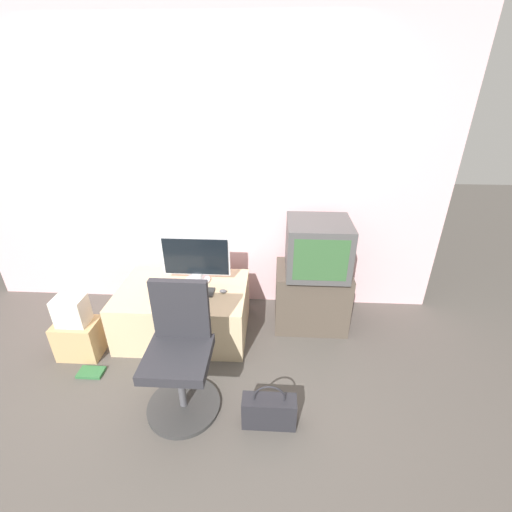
# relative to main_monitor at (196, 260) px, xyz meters

# --- Properties ---
(ground_plane) EXTENTS (12.00, 12.00, 0.00)m
(ground_plane) POSITION_rel_main_monitor_xyz_m (-0.01, -0.90, -0.66)
(ground_plane) COLOR #4C4742
(wall_back) EXTENTS (4.40, 0.05, 2.60)m
(wall_back) POSITION_rel_main_monitor_xyz_m (-0.01, 0.43, 0.64)
(wall_back) COLOR beige
(wall_back) RESTS_ON ground_plane
(desk) EXTENTS (1.09, 0.74, 0.45)m
(desk) POSITION_rel_main_monitor_xyz_m (-0.11, -0.13, -0.44)
(desk) COLOR #CCB289
(desk) RESTS_ON ground_plane
(side_stand) EXTENTS (0.64, 0.44, 0.57)m
(side_stand) POSITION_rel_main_monitor_xyz_m (1.02, 0.05, -0.38)
(side_stand) COLOR #4C4238
(side_stand) RESTS_ON ground_plane
(main_monitor) EXTENTS (0.58, 0.22, 0.42)m
(main_monitor) POSITION_rel_main_monitor_xyz_m (0.00, 0.00, 0.00)
(main_monitor) COLOR silver
(main_monitor) RESTS_ON desk
(keyboard) EXTENTS (0.31, 0.13, 0.01)m
(keyboard) POSITION_rel_main_monitor_xyz_m (0.02, -0.19, -0.20)
(keyboard) COLOR #2D2D2D
(keyboard) RESTS_ON desk
(mouse) EXTENTS (0.06, 0.03, 0.03)m
(mouse) POSITION_rel_main_monitor_xyz_m (0.25, -0.18, -0.19)
(mouse) COLOR #4C4C51
(mouse) RESTS_ON desk
(crt_tv) EXTENTS (0.52, 0.48, 0.46)m
(crt_tv) POSITION_rel_main_monitor_xyz_m (1.03, 0.02, 0.14)
(crt_tv) COLOR #474747
(crt_tv) RESTS_ON side_stand
(office_chair) EXTENTS (0.50, 0.50, 0.92)m
(office_chair) POSITION_rel_main_monitor_xyz_m (0.06, -0.90, -0.26)
(office_chair) COLOR #333333
(office_chair) RESTS_ON ground_plane
(cardboard_box_lower) EXTENTS (0.34, 0.24, 0.32)m
(cardboard_box_lower) POSITION_rel_main_monitor_xyz_m (-0.90, -0.47, -0.50)
(cardboard_box_lower) COLOR tan
(cardboard_box_lower) RESTS_ON ground_plane
(cardboard_box_upper) EXTENTS (0.23, 0.17, 0.24)m
(cardboard_box_upper) POSITION_rel_main_monitor_xyz_m (-0.90, -0.47, -0.23)
(cardboard_box_upper) COLOR beige
(cardboard_box_upper) RESTS_ON cardboard_box_lower
(handbag) EXTENTS (0.35, 0.12, 0.34)m
(handbag) POSITION_rel_main_monitor_xyz_m (0.66, -1.04, -0.54)
(handbag) COLOR #232328
(handbag) RESTS_ON ground_plane
(book) EXTENTS (0.19, 0.12, 0.02)m
(book) POSITION_rel_main_monitor_xyz_m (-0.73, -0.69, -0.65)
(book) COLOR #2D6638
(book) RESTS_ON ground_plane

